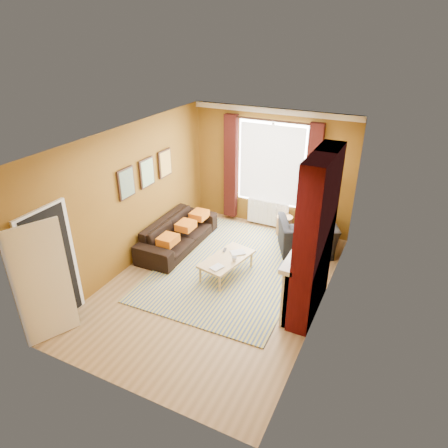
{
  "coord_description": "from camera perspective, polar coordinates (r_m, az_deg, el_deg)",
  "views": [
    {
      "loc": [
        2.84,
        -5.58,
        4.46
      ],
      "look_at": [
        0.0,
        0.25,
        1.15
      ],
      "focal_mm": 32.0,
      "sensor_mm": 36.0,
      "label": 1
    }
  ],
  "objects": [
    {
      "name": "striped_rug",
      "position": [
        8.14,
        1.03,
        -6.09
      ],
      "size": [
        2.81,
        3.84,
        0.02
      ],
      "rotation": [
        0.0,
        0.0,
        0.02
      ],
      "color": "#304B86",
      "rests_on": "ground"
    },
    {
      "name": "book_b",
      "position": [
        7.95,
        1.77,
        -3.72
      ],
      "size": [
        0.35,
        0.34,
        0.02
      ],
      "primitive_type": "imported",
      "rotation": [
        0.0,
        0.0,
        -0.85
      ],
      "color": "#999999",
      "rests_on": "coffee_table"
    },
    {
      "name": "coffee_table",
      "position": [
        7.73,
        0.38,
        -5.11
      ],
      "size": [
        0.8,
        1.25,
        0.39
      ],
      "rotation": [
        0.0,
        0.0,
        -0.2
      ],
      "color": "tan",
      "rests_on": "ground"
    },
    {
      "name": "armchair",
      "position": [
        8.64,
        11.73,
        -1.83
      ],
      "size": [
        1.46,
        1.39,
        0.74
      ],
      "primitive_type": "imported",
      "rotation": [
        0.0,
        0.0,
        3.6
      ],
      "color": "black",
      "rests_on": "ground"
    },
    {
      "name": "sofa",
      "position": [
        8.76,
        -6.6,
        -1.34
      ],
      "size": [
        0.89,
        2.2,
        0.64
      ],
      "primitive_type": "imported",
      "rotation": [
        0.0,
        0.0,
        1.59
      ],
      "color": "black",
      "rests_on": "ground"
    },
    {
      "name": "mug",
      "position": [
        7.59,
        1.48,
        -5.02
      ],
      "size": [
        0.1,
        0.1,
        0.1
      ],
      "primitive_type": "imported",
      "rotation": [
        0.0,
        0.0,
        0.0
      ],
      "color": "#999999",
      "rests_on": "coffee_table"
    },
    {
      "name": "ground",
      "position": [
        7.69,
        -0.83,
        -8.43
      ],
      "size": [
        5.5,
        5.5,
        0.0
      ],
      "primitive_type": "plane",
      "color": "olive",
      "rests_on": "ground"
    },
    {
      "name": "wicker_stool",
      "position": [
        9.33,
        8.59,
        -0.25
      ],
      "size": [
        0.47,
        0.47,
        0.46
      ],
      "rotation": [
        0.0,
        0.0,
        0.36
      ],
      "color": "#996F42",
      "rests_on": "ground"
    },
    {
      "name": "tv_remote",
      "position": [
        7.94,
        0.09,
        -3.74
      ],
      "size": [
        0.08,
        0.16,
        0.02
      ],
      "rotation": [
        0.0,
        0.0,
        0.22
      ],
      "color": "#262629",
      "rests_on": "coffee_table"
    },
    {
      "name": "book_a",
      "position": [
        7.47,
        -1.51,
        -5.94
      ],
      "size": [
        0.25,
        0.29,
        0.02
      ],
      "primitive_type": "imported",
      "rotation": [
        0.0,
        0.0,
        -0.33
      ],
      "color": "#999999",
      "rests_on": "coffee_table"
    },
    {
      "name": "floor_lamp",
      "position": [
        8.68,
        14.42,
        4.93
      ],
      "size": [
        0.31,
        0.31,
        1.67
      ],
      "rotation": [
        0.0,
        0.0,
        -0.31
      ],
      "color": "black",
      "rests_on": "ground"
    },
    {
      "name": "room_walls",
      "position": [
        6.98,
        4.75,
        0.78
      ],
      "size": [
        3.82,
        5.54,
        2.83
      ],
      "color": "brown",
      "rests_on": "ground"
    }
  ]
}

